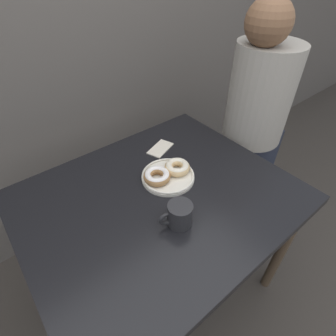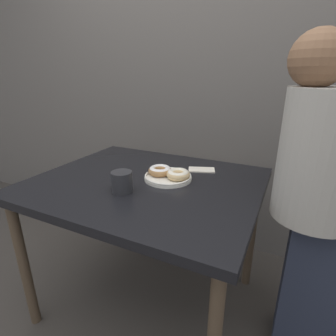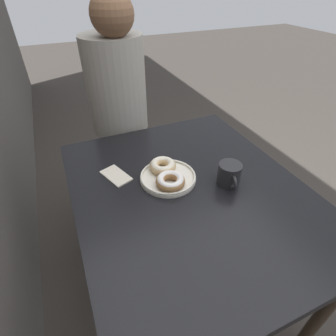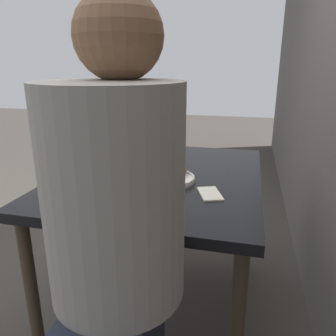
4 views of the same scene
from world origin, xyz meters
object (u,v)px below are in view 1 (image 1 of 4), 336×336
at_px(donut_plate, 168,173).
at_px(napkin, 160,148).
at_px(dining_table, 160,208).
at_px(coffee_mug, 179,214).
at_px(person_figure, 254,127).

relative_size(donut_plate, napkin, 1.63).
height_order(dining_table, coffee_mug, coffee_mug).
relative_size(dining_table, donut_plate, 4.21).
relative_size(dining_table, person_figure, 0.77).
relative_size(dining_table, coffee_mug, 8.57).
bearing_deg(person_figure, coffee_mug, -162.37).
distance_m(donut_plate, coffee_mug, 0.26).
height_order(donut_plate, coffee_mug, coffee_mug).
distance_m(coffee_mug, napkin, 0.48).
height_order(donut_plate, person_figure, person_figure).
distance_m(coffee_mug, person_figure, 0.84).
bearing_deg(coffee_mug, napkin, 60.82).
bearing_deg(napkin, donut_plate, -119.24).
height_order(dining_table, person_figure, person_figure).
bearing_deg(dining_table, person_figure, 6.91).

